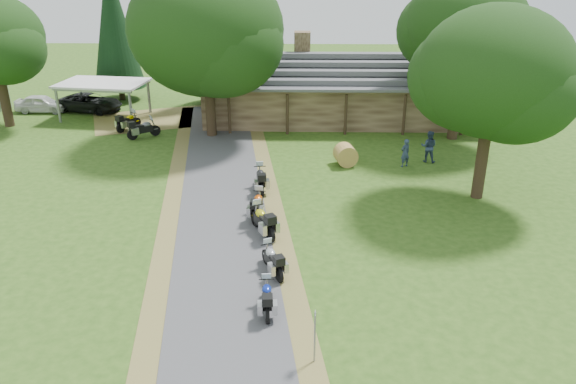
{
  "coord_description": "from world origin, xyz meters",
  "views": [
    {
      "loc": [
        2.81,
        -17.91,
        11.82
      ],
      "look_at": [
        2.33,
        5.65,
        1.6
      ],
      "focal_mm": 35.0,
      "sensor_mm": 36.0,
      "label": 1
    }
  ],
  "objects_px": {
    "motorcycle_row_a": "(267,296)",
    "motorcycle_carport_a": "(128,121)",
    "lodge": "(342,85)",
    "car_dark_suv": "(89,98)",
    "motorcycle_carport_b": "(143,128)",
    "car_white_sedan": "(41,101)",
    "motorcycle_row_d": "(258,204)",
    "hay_bale": "(346,155)",
    "motorcycle_row_b": "(272,259)",
    "carport": "(105,100)",
    "motorcycle_row_e": "(261,178)",
    "motorcycle_row_c": "(263,219)"
  },
  "relations": [
    {
      "from": "motorcycle_row_d",
      "to": "hay_bale",
      "type": "relative_size",
      "value": 1.56
    },
    {
      "from": "motorcycle_row_b",
      "to": "motorcycle_row_c",
      "type": "bearing_deg",
      "value": -13.24
    },
    {
      "from": "car_dark_suv",
      "to": "motorcycle_row_d",
      "type": "relative_size",
      "value": 2.8
    },
    {
      "from": "motorcycle_row_c",
      "to": "motorcycle_carport_b",
      "type": "relative_size",
      "value": 1.02
    },
    {
      "from": "motorcycle_row_a",
      "to": "motorcycle_row_b",
      "type": "bearing_deg",
      "value": -6.1
    },
    {
      "from": "lodge",
      "to": "car_dark_suv",
      "type": "xyz_separation_m",
      "value": [
        -19.73,
        1.15,
        -1.39
      ]
    },
    {
      "from": "car_white_sedan",
      "to": "hay_bale",
      "type": "xyz_separation_m",
      "value": [
        23.03,
        -11.38,
        -0.22
      ]
    },
    {
      "from": "motorcycle_row_e",
      "to": "motorcycle_carport_b",
      "type": "xyz_separation_m",
      "value": [
        -8.54,
        8.86,
        0.02
      ]
    },
    {
      "from": "carport",
      "to": "motorcycle_carport_a",
      "type": "distance_m",
      "value": 4.23
    },
    {
      "from": "car_white_sedan",
      "to": "motorcycle_row_e",
      "type": "distance_m",
      "value": 23.79
    },
    {
      "from": "motorcycle_row_d",
      "to": "motorcycle_row_e",
      "type": "height_order",
      "value": "motorcycle_row_e"
    },
    {
      "from": "car_white_sedan",
      "to": "motorcycle_row_d",
      "type": "height_order",
      "value": "car_white_sedan"
    },
    {
      "from": "lodge",
      "to": "hay_bale",
      "type": "distance_m",
      "value": 10.67
    },
    {
      "from": "lodge",
      "to": "motorcycle_carport_b",
      "type": "bearing_deg",
      "value": -158.08
    },
    {
      "from": "motorcycle_row_e",
      "to": "carport",
      "type": "bearing_deg",
      "value": 34.21
    },
    {
      "from": "motorcycle_carport_a",
      "to": "motorcycle_carport_b",
      "type": "xyz_separation_m",
      "value": [
        1.54,
        -1.76,
        0.03
      ]
    },
    {
      "from": "car_white_sedan",
      "to": "motorcycle_row_b",
      "type": "height_order",
      "value": "car_white_sedan"
    },
    {
      "from": "motorcycle_row_c",
      "to": "motorcycle_carport_a",
      "type": "distance_m",
      "value": 18.84
    },
    {
      "from": "hay_bale",
      "to": "motorcycle_row_d",
      "type": "bearing_deg",
      "value": -123.41
    },
    {
      "from": "motorcycle_carport_a",
      "to": "car_dark_suv",
      "type": "bearing_deg",
      "value": 71.42
    },
    {
      "from": "car_dark_suv",
      "to": "hay_bale",
      "type": "height_order",
      "value": "car_dark_suv"
    },
    {
      "from": "motorcycle_row_a",
      "to": "motorcycle_row_c",
      "type": "height_order",
      "value": "motorcycle_row_c"
    },
    {
      "from": "car_dark_suv",
      "to": "motorcycle_carport_b",
      "type": "bearing_deg",
      "value": -124.41
    },
    {
      "from": "motorcycle_row_a",
      "to": "motorcycle_row_c",
      "type": "distance_m",
      "value": 5.88
    },
    {
      "from": "motorcycle_row_e",
      "to": "motorcycle_carport_a",
      "type": "height_order",
      "value": "motorcycle_row_e"
    },
    {
      "from": "motorcycle_row_d",
      "to": "carport",
      "type": "bearing_deg",
      "value": 41.69
    },
    {
      "from": "car_white_sedan",
      "to": "motorcycle_carport_a",
      "type": "height_order",
      "value": "car_white_sedan"
    },
    {
      "from": "car_white_sedan",
      "to": "motorcycle_row_d",
      "type": "distance_m",
      "value": 26.05
    },
    {
      "from": "carport",
      "to": "car_dark_suv",
      "type": "xyz_separation_m",
      "value": [
        -1.81,
        1.69,
        -0.3
      ]
    },
    {
      "from": "car_white_sedan",
      "to": "motorcycle_row_c",
      "type": "relative_size",
      "value": 2.42
    },
    {
      "from": "carport",
      "to": "motorcycle_carport_b",
      "type": "bearing_deg",
      "value": -42.75
    },
    {
      "from": "motorcycle_row_b",
      "to": "motorcycle_row_e",
      "type": "bearing_deg",
      "value": -16.51
    },
    {
      "from": "car_white_sedan",
      "to": "motorcycle_row_c",
      "type": "distance_m",
      "value": 27.57
    },
    {
      "from": "car_white_sedan",
      "to": "car_dark_suv",
      "type": "distance_m",
      "value": 3.74
    },
    {
      "from": "car_white_sedan",
      "to": "motorcycle_row_a",
      "type": "bearing_deg",
      "value": -143.77
    },
    {
      "from": "motorcycle_carport_b",
      "to": "motorcycle_row_c",
      "type": "bearing_deg",
      "value": -93.63
    },
    {
      "from": "carport",
      "to": "motorcycle_carport_a",
      "type": "height_order",
      "value": "carport"
    },
    {
      "from": "carport",
      "to": "motorcycle_row_e",
      "type": "distance_m",
      "value": 18.82
    },
    {
      "from": "motorcycle_row_d",
      "to": "motorcycle_row_e",
      "type": "distance_m",
      "value": 3.27
    },
    {
      "from": "carport",
      "to": "motorcycle_row_c",
      "type": "xyz_separation_m",
      "value": [
        13.13,
        -18.88,
        -0.63
      ]
    },
    {
      "from": "motorcycle_row_a",
      "to": "motorcycle_carport_a",
      "type": "xyz_separation_m",
      "value": [
        -11.01,
        21.51,
        0.08
      ]
    },
    {
      "from": "car_dark_suv",
      "to": "motorcycle_carport_b",
      "type": "relative_size",
      "value": 2.66
    },
    {
      "from": "motorcycle_row_e",
      "to": "hay_bale",
      "type": "relative_size",
      "value": 1.6
    },
    {
      "from": "motorcycle_row_b",
      "to": "carport",
      "type": "bearing_deg",
      "value": 8.38
    },
    {
      "from": "lodge",
      "to": "motorcycle_row_e",
      "type": "distance_m",
      "value": 15.4
    },
    {
      "from": "motorcycle_row_a",
      "to": "motorcycle_carport_b",
      "type": "relative_size",
      "value": 0.85
    },
    {
      "from": "motorcycle_row_e",
      "to": "motorcycle_carport_b",
      "type": "distance_m",
      "value": 12.31
    },
    {
      "from": "carport",
      "to": "motorcycle_row_d",
      "type": "relative_size",
      "value": 3.16
    },
    {
      "from": "hay_bale",
      "to": "motorcycle_row_b",
      "type": "bearing_deg",
      "value": -107.18
    },
    {
      "from": "carport",
      "to": "motorcycle_row_e",
      "type": "relative_size",
      "value": 3.09
    }
  ]
}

